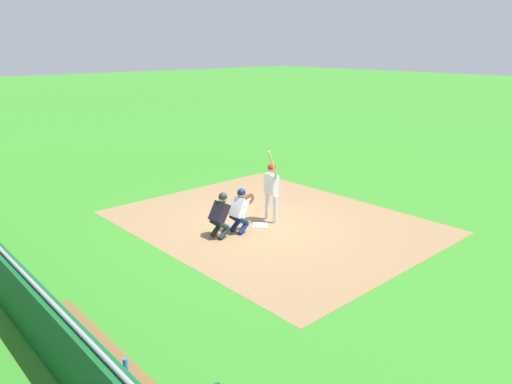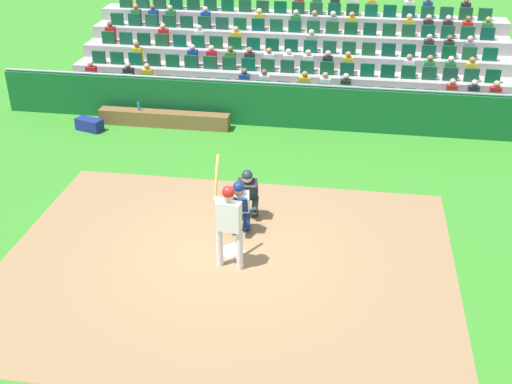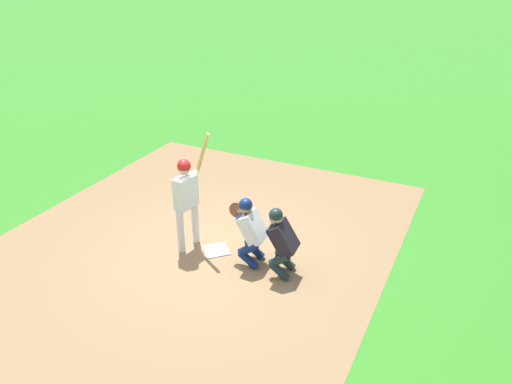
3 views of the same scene
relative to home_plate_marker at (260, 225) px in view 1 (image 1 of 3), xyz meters
The scene contains 9 objects.
ground_plane 0.02m from the home_plate_marker, ahead, with size 160.00×160.00×0.00m, color #348425.
infield_dirt_patch 0.50m from the home_plate_marker, 90.00° to the left, with size 8.87×7.14×0.01m, color #8F6F4A.
home_plate_marker is the anchor object (origin of this frame).
batter_at_plate 1.21m from the home_plate_marker, 98.36° to the left, with size 0.59×0.54×2.23m.
catcher_crouching 1.00m from the home_plate_marker, 92.52° to the right, with size 0.49×0.74×1.27m.
home_plate_umpire 1.51m from the home_plate_marker, 94.74° to the right, with size 0.49×0.53×1.26m.
dugout_wall 6.85m from the home_plate_marker, 90.00° to the right, with size 16.57×0.24×1.33m.
dugout_bench 7.06m from the home_plate_marker, 62.71° to the right, with size 3.87×0.40×0.44m, color brown.
water_bottle_on_bench 7.46m from the home_plate_marker, 57.62° to the right, with size 0.07×0.07×0.24m, color blue.
Camera 1 is at (9.73, -8.87, 5.04)m, focal length 33.98 mm.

